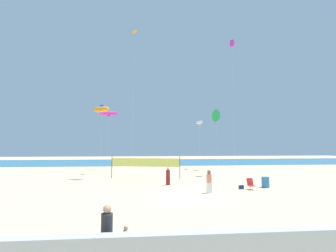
{
  "coord_description": "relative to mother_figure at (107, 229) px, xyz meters",
  "views": [
    {
      "loc": [
        -2.72,
        -17.0,
        3.62
      ],
      "look_at": [
        -0.22,
        10.35,
        5.81
      ],
      "focal_mm": 25.49,
      "sensor_mm": 36.0,
      "label": 1
    }
  ],
  "objects": [
    {
      "name": "ground_plane",
      "position": [
        3.98,
        8.84,
        -0.89
      ],
      "size": [
        120.0,
        120.0,
        0.0
      ],
      "primitive_type": "plane",
      "color": "beige"
    },
    {
      "name": "ocean_band",
      "position": [
        3.98,
        43.15,
        -0.88
      ],
      "size": [
        120.0,
        20.0,
        0.01
      ],
      "primitive_type": "cube",
      "color": "teal",
      "rests_on": "ground"
    },
    {
      "name": "boardwalk_ledge",
      "position": [
        3.98,
        -0.75,
        -0.41
      ],
      "size": [
        28.0,
        0.44,
        0.96
      ],
      "primitive_type": "cube",
      "color": "#B7B7BC",
      "rests_on": "ground"
    },
    {
      "name": "mother_figure",
      "position": [
        0.0,
        0.0,
        0.0
      ],
      "size": [
        0.38,
        0.38,
        1.66
      ],
      "rotation": [
        0.0,
        0.0,
        -0.38
      ],
      "color": "#19727A",
      "rests_on": "ground"
    },
    {
      "name": "toddler_figure",
      "position": [
        0.61,
        0.1,
        -0.38
      ],
      "size": [
        0.22,
        0.22,
        0.94
      ],
      "rotation": [
        0.0,
        0.0,
        0.39
      ],
      "color": "gold",
      "rests_on": "ground"
    },
    {
      "name": "beachgoer_coral_shirt",
      "position": [
        6.04,
        9.8,
        0.03
      ],
      "size": [
        0.39,
        0.39,
        1.72
      ],
      "rotation": [
        0.0,
        0.0,
        4.6
      ],
      "color": "white",
      "rests_on": "ground"
    },
    {
      "name": "beachgoer_maroon_shirt",
      "position": [
        3.26,
        13.66,
        -0.02
      ],
      "size": [
        0.37,
        0.37,
        1.62
      ],
      "rotation": [
        0.0,
        0.0,
        3.57
      ],
      "color": "maroon",
      "rests_on": "ground"
    },
    {
      "name": "folding_beach_chair",
      "position": [
        9.79,
        10.89,
        -0.42
      ],
      "size": [
        0.52,
        0.65,
        0.89
      ],
      "rotation": [
        0.0,
        0.0,
        0.43
      ],
      "color": "red",
      "rests_on": "ground"
    },
    {
      "name": "trash_barrel",
      "position": [
        11.43,
        11.63,
        -0.44
      ],
      "size": [
        0.63,
        0.63,
        0.9
      ],
      "primitive_type": "cylinder",
      "color": "teal",
      "rests_on": "ground"
    },
    {
      "name": "volleyball_net",
      "position": [
        1.17,
        18.0,
        0.75
      ],
      "size": [
        7.42,
        1.73,
        2.4
      ],
      "color": "#4C4C51",
      "rests_on": "ground"
    },
    {
      "name": "beach_handbag",
      "position": [
        9.09,
        11.14,
        -0.73
      ],
      "size": [
        0.39,
        0.19,
        0.31
      ],
      "primitive_type": "cube",
      "color": "navy",
      "rests_on": "ground"
    },
    {
      "name": "kite_white_tube",
      "position": [
        9.46,
        27.92,
        6.17
      ],
      "size": [
        0.74,
        1.44,
        7.32
      ],
      "color": "silver",
      "rests_on": "ground"
    },
    {
      "name": "kite_orange_inflatable",
      "position": [
        -3.62,
        18.17,
        6.61
      ],
      "size": [
        1.96,
        1.05,
        8.0
      ],
      "color": "silver",
      "rests_on": "ground"
    },
    {
      "name": "kite_magenta_box",
      "position": [
        14.46,
        26.63,
        18.38
      ],
      "size": [
        0.79,
        0.79,
        19.81
      ],
      "color": "silver",
      "rests_on": "ground"
    },
    {
      "name": "kite_green_delta",
      "position": [
        9.73,
        19.58,
        6.24
      ],
      "size": [
        0.96,
        1.52,
        7.88
      ],
      "color": "silver",
      "rests_on": "ground"
    },
    {
      "name": "kite_magenta_tube",
      "position": [
        -4.44,
        28.25,
        7.48
      ],
      "size": [
        2.45,
        0.79,
        8.68
      ],
      "color": "silver",
      "rests_on": "ground"
    },
    {
      "name": "kite_orange_diamond",
      "position": [
        -0.53,
        23.36,
        17.85
      ],
      "size": [
        0.76,
        0.76,
        19.26
      ],
      "color": "silver",
      "rests_on": "ground"
    }
  ]
}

